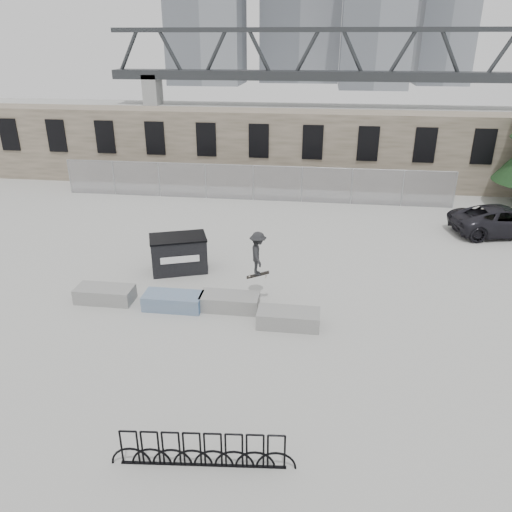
{
  "coord_description": "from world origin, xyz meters",
  "views": [
    {
      "loc": [
        3.83,
        -14.72,
        8.52
      ],
      "look_at": [
        1.63,
        1.62,
        1.3
      ],
      "focal_mm": 35.0,
      "sensor_mm": 36.0,
      "label": 1
    }
  ],
  "objects_px": {
    "planter_far_left": "(105,294)",
    "planter_center_right": "(230,301)",
    "planter_offset": "(288,318)",
    "suv": "(504,220)",
    "planter_center_left": "(173,300)",
    "skateboarder": "(258,254)",
    "bike_rack": "(203,450)",
    "dumpster": "(179,253)"
  },
  "relations": [
    {
      "from": "planter_far_left",
      "to": "planter_center_left",
      "type": "bearing_deg",
      "value": -3.64
    },
    {
      "from": "planter_center_right",
      "to": "planter_offset",
      "type": "height_order",
      "value": "same"
    },
    {
      "from": "dumpster",
      "to": "skateboarder",
      "type": "xyz_separation_m",
      "value": [
        3.43,
        -2.14,
        1.11
      ]
    },
    {
      "from": "dumpster",
      "to": "skateboarder",
      "type": "distance_m",
      "value": 4.2
    },
    {
      "from": "planter_center_left",
      "to": "planter_center_right",
      "type": "relative_size",
      "value": 1.0
    },
    {
      "from": "planter_center_right",
      "to": "planter_offset",
      "type": "xyz_separation_m",
      "value": [
        2.07,
        -0.83,
        0.0
      ]
    },
    {
      "from": "planter_center_right",
      "to": "suv",
      "type": "relative_size",
      "value": 0.41
    },
    {
      "from": "bike_rack",
      "to": "planter_offset",
      "type": "bearing_deg",
      "value": 76.92
    },
    {
      "from": "dumpster",
      "to": "bike_rack",
      "type": "height_order",
      "value": "dumpster"
    },
    {
      "from": "planter_center_right",
      "to": "planter_far_left",
      "type": "bearing_deg",
      "value": -179.44
    },
    {
      "from": "planter_center_left",
      "to": "planter_center_right",
      "type": "distance_m",
      "value": 1.93
    },
    {
      "from": "suv",
      "to": "planter_center_left",
      "type": "bearing_deg",
      "value": 112.2
    },
    {
      "from": "dumpster",
      "to": "skateboarder",
      "type": "bearing_deg",
      "value": -51.99
    },
    {
      "from": "planter_center_right",
      "to": "bike_rack",
      "type": "height_order",
      "value": "bike_rack"
    },
    {
      "from": "dumpster",
      "to": "suv",
      "type": "distance_m",
      "value": 15.23
    },
    {
      "from": "planter_far_left",
      "to": "planter_center_left",
      "type": "height_order",
      "value": "same"
    },
    {
      "from": "planter_center_right",
      "to": "suv",
      "type": "height_order",
      "value": "suv"
    },
    {
      "from": "suv",
      "to": "bike_rack",
      "type": "bearing_deg",
      "value": 133.74
    },
    {
      "from": "planter_far_left",
      "to": "planter_offset",
      "type": "distance_m",
      "value": 6.56
    },
    {
      "from": "planter_far_left",
      "to": "bike_rack",
      "type": "height_order",
      "value": "bike_rack"
    },
    {
      "from": "skateboarder",
      "to": "planter_center_left",
      "type": "bearing_deg",
      "value": 94.96
    },
    {
      "from": "suv",
      "to": "dumpster",
      "type": "bearing_deg",
      "value": 101.48
    },
    {
      "from": "planter_far_left",
      "to": "planter_offset",
      "type": "xyz_separation_m",
      "value": [
        6.52,
        -0.78,
        0.0
      ]
    },
    {
      "from": "planter_center_left",
      "to": "dumpster",
      "type": "distance_m",
      "value": 3.09
    },
    {
      "from": "planter_far_left",
      "to": "dumpster",
      "type": "bearing_deg",
      "value": 56.15
    },
    {
      "from": "planter_center_right",
      "to": "suv",
      "type": "xyz_separation_m",
      "value": [
        11.48,
        8.73,
        0.39
      ]
    },
    {
      "from": "planter_center_left",
      "to": "bike_rack",
      "type": "distance_m",
      "value": 7.12
    },
    {
      "from": "planter_center_left",
      "to": "skateboarder",
      "type": "height_order",
      "value": "skateboarder"
    },
    {
      "from": "planter_center_left",
      "to": "planter_center_right",
      "type": "bearing_deg",
      "value": 6.04
    },
    {
      "from": "planter_far_left",
      "to": "bike_rack",
      "type": "xyz_separation_m",
      "value": [
        5.12,
        -6.78,
        0.15
      ]
    },
    {
      "from": "planter_offset",
      "to": "dumpster",
      "type": "bearing_deg",
      "value": 141.94
    },
    {
      "from": "planter_offset",
      "to": "planter_center_left",
      "type": "bearing_deg",
      "value": 171.13
    },
    {
      "from": "planter_offset",
      "to": "suv",
      "type": "xyz_separation_m",
      "value": [
        9.41,
        9.56,
        0.39
      ]
    },
    {
      "from": "bike_rack",
      "to": "skateboarder",
      "type": "distance_m",
      "value": 7.6
    },
    {
      "from": "planter_offset",
      "to": "bike_rack",
      "type": "bearing_deg",
      "value": -103.08
    },
    {
      "from": "planter_offset",
      "to": "skateboarder",
      "type": "xyz_separation_m",
      "value": [
        -1.18,
        1.47,
        1.54
      ]
    },
    {
      "from": "planter_far_left",
      "to": "skateboarder",
      "type": "bearing_deg",
      "value": 7.36
    },
    {
      "from": "planter_offset",
      "to": "suv",
      "type": "relative_size",
      "value": 0.41
    },
    {
      "from": "bike_rack",
      "to": "planter_far_left",
      "type": "bearing_deg",
      "value": 127.05
    },
    {
      "from": "planter_center_left",
      "to": "skateboarder",
      "type": "distance_m",
      "value": 3.32
    },
    {
      "from": "suv",
      "to": "skateboarder",
      "type": "relative_size",
      "value": 2.9
    },
    {
      "from": "planter_far_left",
      "to": "planter_center_right",
      "type": "bearing_deg",
      "value": 0.56
    }
  ]
}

